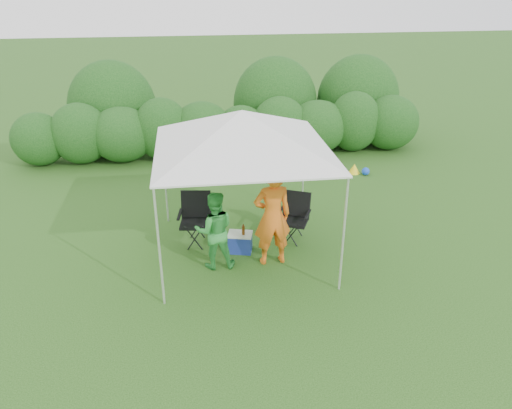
{
  "coord_description": "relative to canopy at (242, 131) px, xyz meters",
  "views": [
    {
      "loc": [
        -0.91,
        -7.94,
        5.07
      ],
      "look_at": [
        0.23,
        0.4,
        1.05
      ],
      "focal_mm": 35.0,
      "sensor_mm": 36.0,
      "label": 1
    }
  ],
  "objects": [
    {
      "name": "canopy",
      "position": [
        0.0,
        0.0,
        0.0
      ],
      "size": [
        3.1,
        3.1,
        2.83
      ],
      "color": "silver",
      "rests_on": "ground"
    },
    {
      "name": "man",
      "position": [
        0.48,
        -0.46,
        -1.5
      ],
      "size": [
        0.75,
        0.53,
        1.93
      ],
      "primitive_type": "imported",
      "rotation": [
        0.0,
        0.0,
        3.25
      ],
      "color": "orange",
      "rests_on": "ground"
    },
    {
      "name": "ground",
      "position": [
        0.0,
        -0.5,
        -2.46
      ],
      "size": [
        70.0,
        70.0,
        0.0
      ],
      "primitive_type": "plane",
      "color": "#2F5C1D"
    },
    {
      "name": "bottle",
      "position": [
        -0.0,
        -0.03,
        -1.96
      ],
      "size": [
        0.06,
        0.06,
        0.22
      ],
      "primitive_type": "cylinder",
      "color": "#592D0C",
      "rests_on": "cooler"
    },
    {
      "name": "lawn_toy",
      "position": [
        3.51,
        3.64,
        -2.34
      ],
      "size": [
        0.53,
        0.44,
        0.26
      ],
      "color": "yellow",
      "rests_on": "ground"
    },
    {
      "name": "hedge",
      "position": [
        0.14,
        5.5,
        -1.64
      ],
      "size": [
        11.79,
        1.53,
        1.8
      ],
      "color": "#20521A",
      "rests_on": "ground"
    },
    {
      "name": "cooler",
      "position": [
        -0.06,
        0.01,
        -2.26
      ],
      "size": [
        0.53,
        0.44,
        0.39
      ],
      "rotation": [
        0.0,
        0.0,
        -0.24
      ],
      "color": "#21369A",
      "rests_on": "ground"
    },
    {
      "name": "chair_right",
      "position": [
        1.09,
        0.39,
        -1.91
      ],
      "size": [
        0.75,
        0.73,
        0.98
      ],
      "rotation": [
        0.0,
        0.0,
        -0.43
      ],
      "color": "black",
      "rests_on": "ground"
    },
    {
      "name": "woman",
      "position": [
        -0.57,
        -0.45,
        -1.72
      ],
      "size": [
        0.73,
        0.57,
        1.49
      ],
      "primitive_type": "imported",
      "rotation": [
        0.0,
        0.0,
        3.14
      ],
      "color": "green",
      "rests_on": "ground"
    },
    {
      "name": "chair_left",
      "position": [
        -0.9,
        0.52,
        -1.87
      ],
      "size": [
        0.71,
        0.66,
        1.05
      ],
      "rotation": [
        0.0,
        0.0,
        -0.14
      ],
      "color": "black",
      "rests_on": "ground"
    }
  ]
}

